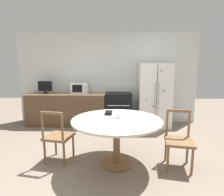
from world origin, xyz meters
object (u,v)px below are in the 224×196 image
Objects in this scene: candle_glass at (118,116)px; microwave at (80,88)px; dining_chair_right at (179,141)px; dining_chair_left at (58,137)px; wallet at (109,113)px; countertop_tv at (45,87)px; refrigerator at (154,95)px; oven_range at (118,109)px.

microwave is at bearing 116.38° from candle_glass.
dining_chair_left is at bearing 7.37° from dining_chair_right.
dining_chair_left is 6.14× the size of wallet.
microwave is 1.23× the size of countertop_tv.
refrigerator is 11.67× the size of wallet.
oven_range is 2.28m from dining_chair_left.
microwave is 0.52× the size of dining_chair_left.
microwave is 2.20m from dining_chair_left.
countertop_tv reaches higher than dining_chair_right.
candle_glass is at bearing -63.62° from microwave.
countertop_tv is at bearing 178.95° from refrigerator.
dining_chair_left reaches higher than candle_glass.
refrigerator reaches higher than oven_range.
microwave is 0.52× the size of dining_chair_right.
candle_glass is 0.63× the size of wallet.
countertop_tv is 0.42× the size of dining_chair_right.
countertop_tv reaches higher than oven_range.
refrigerator is at bearing 64.06° from candle_glass.
dining_chair_right is at bearing -66.36° from oven_range.
microwave reaches higher than dining_chair_left.
countertop_tv is at bearing 134.28° from candle_glass.
dining_chair_right is 1.03m from candle_glass.
wallet is at bearing 126.67° from candle_glass.
dining_chair_right is 9.68× the size of candle_glass.
refrigerator is at bearing -80.48° from dining_chair_right.
wallet is at bearing -44.90° from countertop_tv.
oven_range is 7.35× the size of wallet.
refrigerator is at bearing -1.05° from countertop_tv.
dining_chair_right is at bearing -90.87° from refrigerator.
dining_chair_right reaches higher than candle_glass.
refrigerator is 1.04m from oven_range.
countertop_tv is 2.92m from candle_glass.
countertop_tv is 2.58× the size of wallet.
dining_chair_left is (0.05, -2.11, -0.61)m from microwave.
oven_range is at bearing 89.46° from candle_glass.
countertop_tv is at bearing 135.10° from wallet.
microwave is 3.19× the size of wallet.
refrigerator is 2.14m from wallet.
candle_glass is (2.03, -2.08, -0.27)m from countertop_tv.
dining_chair_left is (1.02, -2.06, -0.65)m from countertop_tv.
dining_chair_right is at bearing -4.59° from candle_glass.
refrigerator is at bearing 57.28° from wallet.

